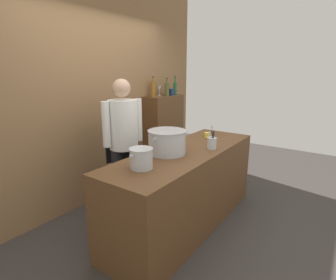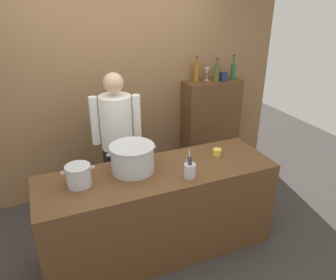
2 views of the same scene
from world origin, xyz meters
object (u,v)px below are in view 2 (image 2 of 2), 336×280
(wine_bottle_amber, at_px, (197,71))
(butter_jar, at_px, (217,152))
(utensil_crock, at_px, (190,170))
(stockpot_large, at_px, (132,158))
(chef, at_px, (117,136))
(spice_tin_navy, at_px, (224,77))
(stockpot_small, at_px, (79,176))
(wine_bottle_green, at_px, (233,71))
(wine_glass_wide, at_px, (207,71))
(wine_bottle_olive, at_px, (217,73))

(wine_bottle_amber, bearing_deg, butter_jar, -106.90)
(utensil_crock, bearing_deg, stockpot_large, 143.60)
(chef, relative_size, wine_bottle_amber, 5.31)
(chef, height_order, utensil_crock, chef)
(chef, relative_size, spice_tin_navy, 15.32)
(stockpot_small, height_order, utensil_crock, utensil_crock)
(wine_bottle_green, distance_m, wine_glass_wide, 0.34)
(stockpot_large, height_order, wine_bottle_amber, wine_bottle_amber)
(stockpot_small, bearing_deg, utensil_crock, -15.02)
(wine_bottle_green, bearing_deg, butter_jar, -127.92)
(stockpot_small, relative_size, wine_glass_wide, 1.68)
(stockpot_large, bearing_deg, wine_bottle_olive, 35.39)
(stockpot_small, height_order, wine_bottle_green, wine_bottle_green)
(butter_jar, bearing_deg, stockpot_small, -178.58)
(stockpot_large, relative_size, wine_bottle_green, 1.45)
(utensil_crock, bearing_deg, wine_bottle_amber, 61.17)
(chef, height_order, wine_bottle_amber, chef)
(stockpot_small, bearing_deg, wine_bottle_green, 26.73)
(stockpot_large, xyz_separation_m, utensil_crock, (0.42, -0.31, -0.06))
(stockpot_large, relative_size, wine_bottle_amber, 1.47)
(wine_bottle_olive, height_order, wine_glass_wide, wine_bottle_olive)
(utensil_crock, bearing_deg, wine_bottle_green, 46.56)
(stockpot_small, height_order, spice_tin_navy, spice_tin_navy)
(stockpot_large, xyz_separation_m, wine_bottle_amber, (1.22, 1.14, 0.44))
(spice_tin_navy, bearing_deg, wine_glass_wide, 148.64)
(chef, distance_m, wine_bottle_amber, 1.38)
(utensil_crock, distance_m, spice_tin_navy, 1.80)
(stockpot_small, height_order, wine_glass_wide, wine_glass_wide)
(stockpot_small, distance_m, wine_bottle_green, 2.49)
(chef, relative_size, wine_glass_wide, 10.12)
(chef, xyz_separation_m, stockpot_small, (-0.52, -0.73, 0.03))
(wine_glass_wide, bearing_deg, utensil_crock, -123.33)
(wine_bottle_olive, xyz_separation_m, wine_bottle_green, (0.24, 0.00, 0.00))
(chef, relative_size, wine_bottle_olive, 5.68)
(stockpot_large, xyz_separation_m, wine_bottle_olive, (1.45, 1.03, 0.43))
(stockpot_small, distance_m, butter_jar, 1.36)
(utensil_crock, relative_size, wine_bottle_green, 0.85)
(wine_bottle_amber, height_order, wine_glass_wide, wine_bottle_amber)
(butter_jar, height_order, wine_glass_wide, wine_glass_wide)
(wine_bottle_amber, bearing_deg, utensil_crock, -118.83)
(stockpot_large, relative_size, stockpot_small, 1.67)
(chef, xyz_separation_m, wine_bottle_green, (1.67, 0.37, 0.49))
(wine_glass_wide, bearing_deg, wine_bottle_olive, -48.94)
(utensil_crock, xyz_separation_m, butter_jar, (0.44, 0.28, -0.04))
(butter_jar, xyz_separation_m, wine_glass_wide, (0.50, 1.16, 0.52))
(utensil_crock, bearing_deg, wine_bottle_olive, 52.50)
(butter_jar, bearing_deg, wine_bottle_amber, 73.10)
(spice_tin_navy, bearing_deg, wine_bottle_olive, 171.63)
(butter_jar, bearing_deg, utensil_crock, -147.85)
(wine_glass_wide, xyz_separation_m, spice_tin_navy, (0.18, -0.11, -0.06))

